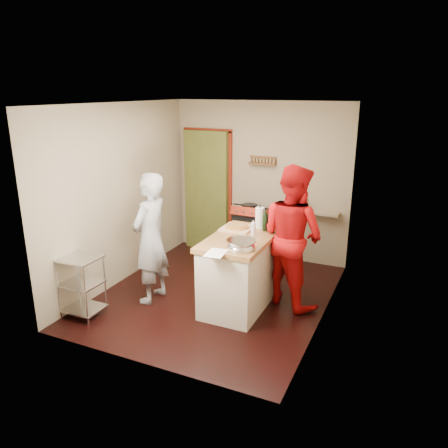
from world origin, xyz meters
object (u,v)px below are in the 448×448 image
at_px(island, 240,270).
at_px(person_stripe, 150,239).
at_px(person_red, 292,236).
at_px(wire_shelving, 81,284).
at_px(stove, 255,236).

relative_size(island, person_stripe, 0.82).
height_order(person_stripe, person_red, person_red).
relative_size(person_stripe, person_red, 0.94).
xyz_separation_m(island, person_red, (0.57, 0.38, 0.43)).
bearing_deg(person_stripe, island, 107.19).
xyz_separation_m(wire_shelving, person_stripe, (0.55, 0.75, 0.44)).
distance_m(wire_shelving, island, 2.02).
height_order(island, person_red, person_red).
bearing_deg(island, stove, 103.85).
distance_m(stove, island, 1.59).
bearing_deg(wire_shelving, island, 32.18).
distance_m(stove, person_red, 1.58).
bearing_deg(wire_shelving, stove, 63.15).
relative_size(wire_shelving, person_stripe, 0.45).
relative_size(stove, wire_shelving, 1.26).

